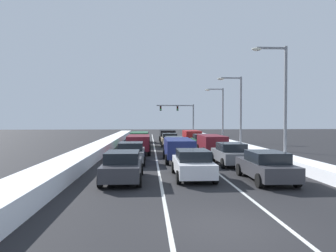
{
  "coord_description": "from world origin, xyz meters",
  "views": [
    {
      "loc": [
        -2.26,
        -8.68,
        3.11
      ],
      "look_at": [
        0.52,
        36.68,
        2.16
      ],
      "focal_mm": 32.65,
      "sensor_mm": 36.0,
      "label": 1
    }
  ],
  "objects": [
    {
      "name": "suv_navy_center_lane_second",
      "position": [
        -0.09,
        13.83,
        1.02
      ],
      "size": [
        2.16,
        4.9,
        1.67
      ],
      "color": "navy",
      "rests_on": "ground"
    },
    {
      "name": "suv_red_right_lane_fifth",
      "position": [
        3.29,
        31.19,
        1.02
      ],
      "size": [
        2.16,
        4.9,
        1.67
      ],
      "color": "maroon",
      "rests_on": "ground"
    },
    {
      "name": "lane_stripe_between_right_lane_and_center_lane",
      "position": [
        1.7,
        26.23,
        0.0
      ],
      "size": [
        0.14,
        57.7,
        0.01
      ],
      "primitive_type": "cube",
      "color": "silver",
      "rests_on": "ground"
    },
    {
      "name": "suv_maroon_left_lane_third",
      "position": [
        -3.23,
        19.15,
        1.02
      ],
      "size": [
        2.16,
        4.9,
        1.67
      ],
      "color": "maroon",
      "rests_on": "ground"
    },
    {
      "name": "sedan_white_center_lane_nearest",
      "position": [
        0.04,
        7.42,
        0.76
      ],
      "size": [
        2.0,
        4.5,
        1.51
      ],
      "color": "silver",
      "rests_on": "ground"
    },
    {
      "name": "sedan_red_left_lane_fifth",
      "position": [
        -3.21,
        32.9,
        0.76
      ],
      "size": [
        2.0,
        4.5,
        1.51
      ],
      "color": "maroon",
      "rests_on": "ground"
    },
    {
      "name": "sedan_charcoal_left_lane_nearest",
      "position": [
        -3.61,
        6.84,
        0.76
      ],
      "size": [
        2.0,
        4.5,
        1.51
      ],
      "color": "#38383D",
      "rests_on": "ground"
    },
    {
      "name": "sedan_tan_center_lane_fourth",
      "position": [
        0.09,
        27.08,
        0.76
      ],
      "size": [
        2.0,
        4.5,
        1.51
      ],
      "color": "#937F60",
      "rests_on": "ground"
    },
    {
      "name": "traffic_light_gantry",
      "position": [
        4.27,
        52.45,
        4.5
      ],
      "size": [
        7.54,
        0.47,
        6.2
      ],
      "color": "slate",
      "rests_on": "ground"
    },
    {
      "name": "snow_bank_right_shoulder",
      "position": [
        7.0,
        26.23,
        0.33
      ],
      "size": [
        1.45,
        57.7,
        0.65
      ],
      "primitive_type": "cube",
      "color": "white",
      "rests_on": "ground"
    },
    {
      "name": "sedan_green_right_lane_fourth",
      "position": [
        3.49,
        24.87,
        0.76
      ],
      "size": [
        2.0,
        4.5,
        1.51
      ],
      "color": "#1E5633",
      "rests_on": "ground"
    },
    {
      "name": "sedan_gray_right_lane_second",
      "position": [
        3.32,
        11.96,
        0.76
      ],
      "size": [
        2.0,
        4.5,
        1.51
      ],
      "color": "slate",
      "rests_on": "ground"
    },
    {
      "name": "suv_maroon_right_lane_third",
      "position": [
        3.44,
        18.94,
        1.02
      ],
      "size": [
        2.16,
        4.9,
        1.67
      ],
      "color": "maroon",
      "rests_on": "ground"
    },
    {
      "name": "lane_stripe_between_center_lane_and_left_lane",
      "position": [
        -1.7,
        26.23,
        0.0
      ],
      "size": [
        0.14,
        57.7,
        0.01
      ],
      "primitive_type": "cube",
      "color": "silver",
      "rests_on": "ground"
    },
    {
      "name": "street_lamp_right_mid",
      "position": [
        7.19,
        23.61,
        4.65
      ],
      "size": [
        2.66,
        0.36,
        7.72
      ],
      "color": "gray",
      "rests_on": "ground"
    },
    {
      "name": "suv_green_left_lane_fourth",
      "position": [
        -3.41,
        26.53,
        1.02
      ],
      "size": [
        2.16,
        4.9,
        1.67
      ],
      "color": "#1E5633",
      "rests_on": "ground"
    },
    {
      "name": "suv_black_center_lane_fifth",
      "position": [
        0.21,
        33.57,
        1.02
      ],
      "size": [
        2.16,
        4.9,
        1.67
      ],
      "color": "black",
      "rests_on": "ground"
    },
    {
      "name": "ground_plane",
      "position": [
        0.0,
        20.98,
        0.0
      ],
      "size": [
        136.39,
        136.39,
        0.0
      ],
      "primitive_type": "plane",
      "color": "black"
    },
    {
      "name": "sedan_charcoal_right_lane_nearest",
      "position": [
        3.63,
        6.39,
        0.76
      ],
      "size": [
        2.0,
        4.5,
        1.51
      ],
      "color": "#38383D",
      "rests_on": "ground"
    },
    {
      "name": "street_lamp_right_near",
      "position": [
        7.35,
        13.11,
        5.05
      ],
      "size": [
        2.66,
        0.36,
        8.47
      ],
      "color": "gray",
      "rests_on": "ground"
    },
    {
      "name": "street_lamp_right_far",
      "position": [
        7.78,
        34.1,
        4.57
      ],
      "size": [
        2.66,
        0.36,
        7.57
      ],
      "color": "gray",
      "rests_on": "ground"
    },
    {
      "name": "sedan_gray_left_lane_second",
      "position": [
        -3.55,
        13.07,
        0.76
      ],
      "size": [
        2.0,
        4.5,
        1.51
      ],
      "color": "slate",
      "rests_on": "ground"
    },
    {
      "name": "snow_bank_left_shoulder",
      "position": [
        -7.0,
        26.23,
        0.42
      ],
      "size": [
        1.9,
        57.7,
        0.84
      ],
      "primitive_type": "cube",
      "color": "white",
      "rests_on": "ground"
    },
    {
      "name": "sedan_silver_center_lane_third",
      "position": [
        0.1,
        20.16,
        0.76
      ],
      "size": [
        2.0,
        4.5,
        1.51
      ],
      "color": "#B7BABF",
      "rests_on": "ground"
    }
  ]
}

